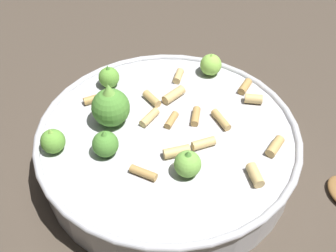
% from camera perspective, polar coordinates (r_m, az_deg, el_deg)
% --- Properties ---
extents(ground_plane, '(2.40, 2.40, 0.00)m').
position_cam_1_polar(ground_plane, '(0.55, -0.00, -4.87)').
color(ground_plane, '#42382D').
extents(cooking_pan, '(0.33, 0.33, 0.12)m').
position_cam_1_polar(cooking_pan, '(0.53, -0.18, -2.41)').
color(cooking_pan, '#B7B7BC').
rests_on(cooking_pan, ground).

